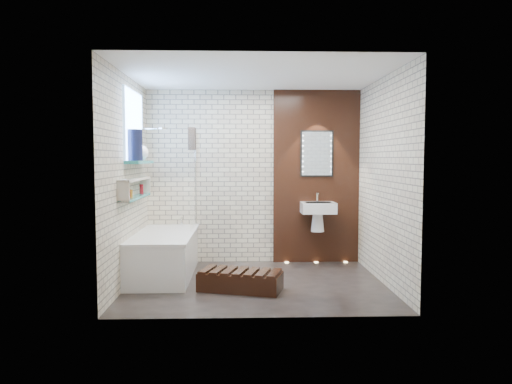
{
  "coord_description": "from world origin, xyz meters",
  "views": [
    {
      "loc": [
        -0.2,
        -5.95,
        1.58
      ],
      "look_at": [
        0.0,
        0.15,
        1.15
      ],
      "focal_mm": 33.67,
      "sensor_mm": 36.0,
      "label": 1
    }
  ],
  "objects_px": {
    "bath_screen": "(193,179)",
    "led_mirror": "(317,154)",
    "washbasin": "(318,212)",
    "walnut_step": "(240,281)",
    "bathtub": "(164,254)"
  },
  "relations": [
    {
      "from": "led_mirror",
      "to": "washbasin",
      "type": "bearing_deg",
      "value": -90.0
    },
    {
      "from": "bathtub",
      "to": "walnut_step",
      "type": "relative_size",
      "value": 1.79
    },
    {
      "from": "bathtub",
      "to": "led_mirror",
      "type": "xyz_separation_m",
      "value": [
        2.17,
        0.78,
        1.36
      ]
    },
    {
      "from": "led_mirror",
      "to": "walnut_step",
      "type": "relative_size",
      "value": 0.72
    },
    {
      "from": "bathtub",
      "to": "led_mirror",
      "type": "relative_size",
      "value": 2.49
    },
    {
      "from": "walnut_step",
      "to": "bathtub",
      "type": "bearing_deg",
      "value": 143.76
    },
    {
      "from": "washbasin",
      "to": "bath_screen",
      "type": "bearing_deg",
      "value": -174.22
    },
    {
      "from": "washbasin",
      "to": "bathtub",
      "type": "bearing_deg",
      "value": -163.99
    },
    {
      "from": "led_mirror",
      "to": "bath_screen",
      "type": "bearing_deg",
      "value": -169.34
    },
    {
      "from": "led_mirror",
      "to": "walnut_step",
      "type": "bearing_deg",
      "value": -126.92
    },
    {
      "from": "bath_screen",
      "to": "walnut_step",
      "type": "distance_m",
      "value": 1.8
    },
    {
      "from": "bathtub",
      "to": "walnut_step",
      "type": "bearing_deg",
      "value": -36.24
    },
    {
      "from": "bathtub",
      "to": "walnut_step",
      "type": "distance_m",
      "value": 1.28
    },
    {
      "from": "walnut_step",
      "to": "bath_screen",
      "type": "bearing_deg",
      "value": 119.32
    },
    {
      "from": "bath_screen",
      "to": "led_mirror",
      "type": "relative_size",
      "value": 2.0
    }
  ]
}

